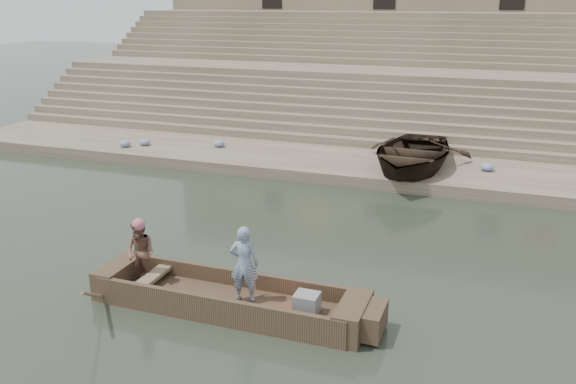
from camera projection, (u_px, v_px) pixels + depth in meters
The scene contains 13 objects.
ground at pixel (258, 255), 14.62m from camera, with size 120.00×120.00×0.00m, color #273225.
lower_landing at pixel (344, 165), 21.71m from camera, with size 32.00×4.00×0.40m, color gray.
mid_landing at pixel (386, 100), 28.05m from camera, with size 32.00×3.00×2.80m, color gray.
upper_landing at pixel (412, 60), 33.95m from camera, with size 32.00×3.00×5.20m, color gray.
ghat_steps at pixel (393, 87), 29.44m from camera, with size 32.00×11.00×5.20m.
building_wall at pixel (425, 4), 36.60m from camera, with size 32.00×5.07×11.20m.
main_rowboat at pixel (228, 304), 12.05m from camera, with size 5.00×1.30×0.22m, color brown.
rowboat_trim at pixel (237, 297), 11.92m from camera, with size 6.04×2.63×2.04m.
standing_man at pixel (244, 264), 11.74m from camera, with size 0.57×0.37×1.56m, color navy.
rowing_man at pixel (141, 253), 12.51m from camera, with size 0.66×0.52×1.36m, color #22684D.
television at pixel (306, 303), 11.42m from camera, with size 0.46×0.42×0.40m.
beached_rowboat at pixel (411, 154), 20.36m from camera, with size 3.64×5.10×1.06m, color #2D2116.
cloth_bundles at pixel (312, 153), 21.99m from camera, with size 19.60×2.41×0.26m.
Camera 1 is at (5.28, -12.39, 5.93)m, focal length 37.66 mm.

